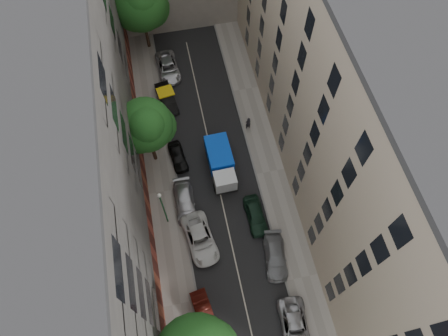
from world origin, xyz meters
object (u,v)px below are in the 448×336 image
object	(u,v)px
car_right_2	(256,215)
tree_mid	(147,127)
car_left_4	(178,156)
car_left_3	(185,202)
car_left_6	(168,67)
lamp_post	(163,206)
car_right_0	(295,328)
tree_far	(141,5)
tarp_truck	(221,163)
car_left_5	(167,98)
car_left_2	(200,239)
pedestrian	(248,123)
car_right_1	(275,256)
car_left_1	(204,313)

from	to	relation	value
car_right_2	tree_mid	size ratio (longest dim) A/B	0.48
car_left_4	tree_mid	distance (m)	5.90
car_left_3	car_left_6	size ratio (longest dim) A/B	0.94
tree_mid	lamp_post	size ratio (longest dim) A/B	1.44
car_right_0	tree_far	distance (m)	36.25
tarp_truck	car_left_4	size ratio (longest dim) A/B	1.54
car_left_4	car_left_5	bearing A→B (deg)	83.68
car_left_2	car_left_4	world-z (taller)	car_left_2
pedestrian	tarp_truck	bearing A→B (deg)	34.82
tarp_truck	car_right_1	bearing A→B (deg)	-74.79
car_left_2	pedestrian	size ratio (longest dim) A/B	3.06
car_right_1	car_right_2	distance (m)	4.28
car_right_0	car_right_1	distance (m)	6.20
car_left_5	car_right_1	world-z (taller)	car_left_5
tree_far	car_left_5	bearing A→B (deg)	-84.19
car_left_2	lamp_post	xyz separation A→B (m)	(-2.71, 2.58, 3.21)
car_right_0	lamp_post	xyz separation A→B (m)	(-9.11, 11.78, 3.26)
tarp_truck	car_left_5	size ratio (longest dim) A/B	1.26
tree_mid	lamp_post	bearing A→B (deg)	-88.32
car_left_5	tree_far	distance (m)	10.51
car_right_1	car_left_2	bearing A→B (deg)	162.75
lamp_post	car_left_6	bearing A→B (deg)	81.77
tree_far	pedestrian	distance (m)	17.60
tarp_truck	car_left_6	distance (m)	14.66
car_left_3	car_left_4	world-z (taller)	car_left_3
car_left_2	tree_mid	size ratio (longest dim) A/B	0.60
tarp_truck	car_left_2	xyz separation A→B (m)	(-3.40, -7.12, -0.71)
car_left_5	car_left_6	world-z (taller)	car_left_5
tree_far	lamp_post	world-z (taller)	tree_far
tree_far	lamp_post	size ratio (longest dim) A/B	1.54
car_left_1	car_right_2	world-z (taller)	car_right_2
lamp_post	car_left_1	bearing A→B (deg)	-78.12
car_left_2	car_right_2	bearing A→B (deg)	3.77
tarp_truck	car_left_3	world-z (taller)	tarp_truck
tarp_truck	pedestrian	world-z (taller)	tarp_truck
car_left_1	car_left_3	world-z (taller)	car_left_3
car_right_1	car_right_2	bearing A→B (deg)	108.65
lamp_post	pedestrian	xyz separation A→B (m)	(10.01, 8.94, -2.94)
car_right_1	lamp_post	xyz separation A→B (m)	(-9.11, 5.58, 3.28)
car_left_5	pedestrian	size ratio (longest dim) A/B	2.62
car_left_1	car_left_5	xyz separation A→B (m)	(0.00, 23.32, 0.09)
car_right_0	lamp_post	distance (m)	15.25
car_left_6	car_left_2	bearing A→B (deg)	-94.11
car_left_3	car_right_1	bearing A→B (deg)	-43.41
tree_mid	car_left_1	bearing A→B (deg)	-82.52
car_right_0	car_right_1	bearing A→B (deg)	94.87
car_left_2	tree_far	bearing A→B (deg)	85.47
car_left_5	lamp_post	xyz separation A→B (m)	(-1.91, -14.22, 3.21)
car_right_0	car_right_2	bearing A→B (deg)	99.27
car_left_2	car_right_1	distance (m)	7.07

